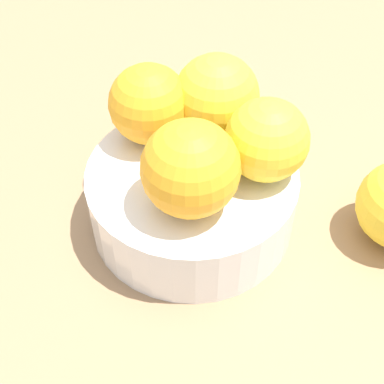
# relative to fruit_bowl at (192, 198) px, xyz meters

# --- Properties ---
(ground_plane) EXTENTS (1.10, 1.10, 0.02)m
(ground_plane) POSITION_rel_fruit_bowl_xyz_m (0.00, 0.00, -0.04)
(ground_plane) COLOR #997551
(fruit_bowl) EXTENTS (0.17, 0.17, 0.06)m
(fruit_bowl) POSITION_rel_fruit_bowl_xyz_m (0.00, 0.00, 0.00)
(fruit_bowl) COLOR white
(fruit_bowl) RESTS_ON ground_plane
(orange_in_bowl_0) EXTENTS (0.07, 0.07, 0.07)m
(orange_in_bowl_0) POSITION_rel_fruit_bowl_xyz_m (-0.05, 0.03, 0.06)
(orange_in_bowl_0) COLOR #F9A823
(orange_in_bowl_0) RESTS_ON fruit_bowl
(orange_in_bowl_1) EXTENTS (0.07, 0.07, 0.07)m
(orange_in_bowl_1) POSITION_rel_fruit_bowl_xyz_m (0.01, -0.03, 0.07)
(orange_in_bowl_1) COLOR #F9A823
(orange_in_bowl_1) RESTS_ON fruit_bowl
(orange_in_bowl_2) EXTENTS (0.07, 0.07, 0.07)m
(orange_in_bowl_2) POSITION_rel_fruit_bowl_xyz_m (0.00, 0.06, 0.06)
(orange_in_bowl_2) COLOR yellow
(orange_in_bowl_2) RESTS_ON fruit_bowl
(orange_in_bowl_3) EXTENTS (0.06, 0.06, 0.06)m
(orange_in_bowl_3) POSITION_rel_fruit_bowl_xyz_m (0.05, 0.02, 0.06)
(orange_in_bowl_3) COLOR yellow
(orange_in_bowl_3) RESTS_ON fruit_bowl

